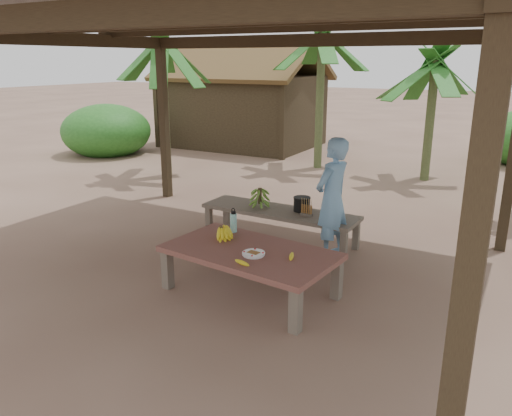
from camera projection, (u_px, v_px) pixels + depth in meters
The scene contains 17 objects.
ground at pixel (231, 269), 6.03m from camera, with size 80.00×80.00×0.00m, color brown.
pavilion at pixel (225, 25), 5.23m from camera, with size 6.60×5.60×2.95m.
work_table at pixel (250, 256), 5.29m from camera, with size 1.90×1.19×0.50m.
bench at pixel (279, 214), 6.86m from camera, with size 2.21×0.65×0.45m.
ripe_banana_bunch at pixel (221, 232), 5.59m from camera, with size 0.27×0.23×0.16m, color yellow, non-canonical shape.
plate at pixel (254, 254), 5.12m from camera, with size 0.24×0.24×0.04m.
loose_banana_front at pixel (242, 263), 4.88m from camera, with size 0.04×0.17×0.04m, color yellow.
loose_banana_side at pixel (291, 256), 5.04m from camera, with size 0.04×0.16×0.04m, color yellow.
water_flask at pixel (233, 222), 5.79m from camera, with size 0.08×0.08×0.29m.
green_banana_stalk at pixel (260, 197), 6.96m from camera, with size 0.25×0.25×0.29m, color #598C2D, non-canonical shape.
cooking_pot at pixel (302, 204), 6.77m from camera, with size 0.22×0.22×0.19m, color black.
skewer_rack at pixel (307, 207), 6.56m from camera, with size 0.18×0.08×0.24m, color #A57F47, non-canonical shape.
woman at pixel (332, 199), 6.20m from camera, with size 0.56×0.37×1.54m, color #71A7D6.
hut at pixel (244, 107), 14.51m from camera, with size 4.40×3.43×2.85m.
banana_plant_n at pixel (434, 74), 9.91m from camera, with size 1.80×1.80×2.63m.
banana_plant_nw at pixel (322, 45), 10.96m from camera, with size 1.80×1.80×3.22m.
banana_plant_w at pixel (162, 55), 10.24m from camera, with size 1.80×1.80×3.01m.
Camera 1 is at (2.97, -4.72, 2.43)m, focal length 35.00 mm.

